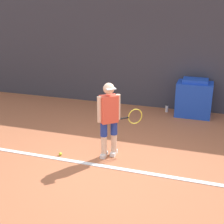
% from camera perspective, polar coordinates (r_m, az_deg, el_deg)
% --- Properties ---
extents(ground_plane, '(24.00, 24.00, 0.00)m').
position_cam_1_polar(ground_plane, '(6.12, -0.43, -9.77)').
color(ground_plane, '#B76642').
extents(back_wall, '(24.00, 0.10, 3.19)m').
position_cam_1_polar(back_wall, '(9.21, 7.37, 10.56)').
color(back_wall, '#383842').
rests_on(back_wall, ground_plane).
extents(court_baseline, '(21.60, 0.10, 0.01)m').
position_cam_1_polar(court_baseline, '(6.07, -0.63, -10.02)').
color(court_baseline, white).
rests_on(court_baseline, ground_plane).
extents(tennis_player, '(0.76, 0.70, 1.54)m').
position_cam_1_polar(tennis_player, '(6.16, -0.45, -0.90)').
color(tennis_player, beige).
rests_on(tennis_player, ground_plane).
extents(tennis_ball, '(0.07, 0.07, 0.07)m').
position_cam_1_polar(tennis_ball, '(6.57, -9.42, -7.57)').
color(tennis_ball, '#D1E533').
rests_on(tennis_ball, ground_plane).
extents(covered_chair, '(0.95, 0.68, 1.04)m').
position_cam_1_polar(covered_chair, '(8.87, 14.76, 2.44)').
color(covered_chair, blue).
rests_on(covered_chair, ground_plane).
extents(water_bottle, '(0.08, 0.08, 0.21)m').
position_cam_1_polar(water_bottle, '(9.11, 9.98, 0.61)').
color(water_bottle, white).
rests_on(water_bottle, ground_plane).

